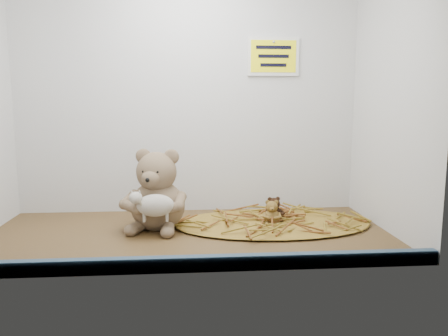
{
  "coord_description": "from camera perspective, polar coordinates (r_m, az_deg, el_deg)",
  "views": [
    {
      "loc": [
        0.16,
        -126.15,
        38.89
      ],
      "look_at": [
        10.44,
        2.09,
        19.59
      ],
      "focal_mm": 35.0,
      "sensor_mm": 36.0,
      "label": 1
    }
  ],
  "objects": [
    {
      "name": "toy_lamb",
      "position": [
        1.28,
        -8.94,
        -4.86
      ],
      "size": [
        14.19,
        8.66,
        9.17
      ],
      "primitive_type": null,
      "color": "beige",
      "rests_on": "main_teddy"
    },
    {
      "name": "alcove_shell",
      "position": [
        1.35,
        -4.74,
        11.09
      ],
      "size": [
        120.4,
        60.2,
        90.4
      ],
      "color": "#463218",
      "rests_on": "ground"
    },
    {
      "name": "main_teddy",
      "position": [
        1.36,
        -8.69,
        -2.76
      ],
      "size": [
        24.88,
        25.68,
        24.95
      ],
      "primitive_type": null,
      "rotation": [
        0.0,
        0.0,
        -0.26
      ],
      "color": "#8C7056",
      "rests_on": "shelf_floor"
    },
    {
      "name": "straw_bed",
      "position": [
        1.42,
        6.36,
        -7.12
      ],
      "size": [
        63.45,
        36.84,
        1.23
      ],
      "primitive_type": "ellipsoid",
      "color": "brown",
      "rests_on": "shelf_floor"
    },
    {
      "name": "wall_sign",
      "position": [
        1.59,
        6.44,
        14.29
      ],
      "size": [
        16.0,
        1.2,
        11.0
      ],
      "primitive_type": "cube",
      "color": "#F5EE0C",
      "rests_on": "back_wall"
    },
    {
      "name": "front_rail",
      "position": [
        1.04,
        -4.48,
        -12.35
      ],
      "size": [
        119.28,
        2.2,
        3.6
      ],
      "primitive_type": "cube",
      "color": "#334D62",
      "rests_on": "shelf_floor"
    },
    {
      "name": "mini_teddy_tan",
      "position": [
        1.39,
        6.26,
        -5.58
      ],
      "size": [
        6.83,
        7.13,
        7.53
      ],
      "primitive_type": null,
      "rotation": [
        0.0,
        0.0,
        -0.13
      ],
      "color": "olive",
      "rests_on": "straw_bed"
    },
    {
      "name": "mini_teddy_brown",
      "position": [
        1.43,
        6.52,
        -5.18
      ],
      "size": [
        7.41,
        7.69,
        7.78
      ],
      "primitive_type": null,
      "rotation": [
        0.0,
        0.0,
        0.19
      ],
      "color": "black",
      "rests_on": "straw_bed"
    }
  ]
}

